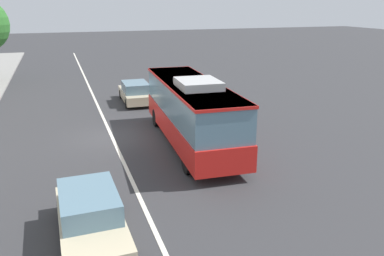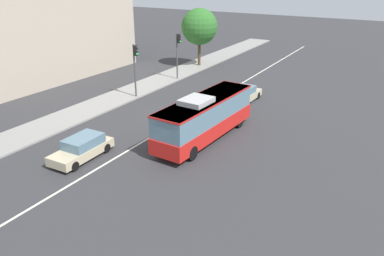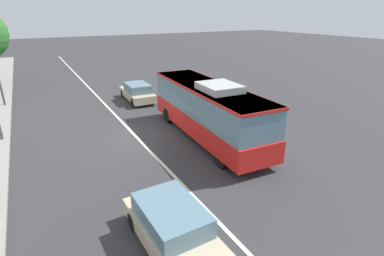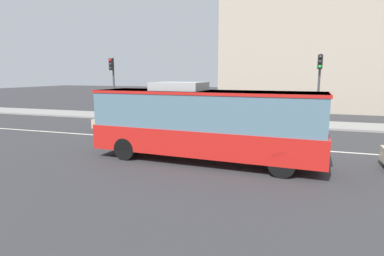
# 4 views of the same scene
# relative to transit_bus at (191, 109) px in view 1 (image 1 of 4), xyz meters

# --- Properties ---
(ground_plane) EXTENTS (160.00, 160.00, 0.00)m
(ground_plane) POSITION_rel_transit_bus_xyz_m (2.27, 3.62, -1.81)
(ground_plane) COLOR #333335
(lane_centre_line) EXTENTS (76.00, 0.16, 0.01)m
(lane_centre_line) POSITION_rel_transit_bus_xyz_m (2.27, 3.62, -1.80)
(lane_centre_line) COLOR silver
(lane_centre_line) RESTS_ON ground_plane
(transit_bus) EXTENTS (10.12, 3.04, 3.46)m
(transit_bus) POSITION_rel_transit_bus_xyz_m (0.00, 0.00, 0.00)
(transit_bus) COLOR red
(transit_bus) RESTS_ON ground_plane
(sedan_beige) EXTENTS (4.55, 1.93, 1.46)m
(sedan_beige) POSITION_rel_transit_bus_xyz_m (9.40, 0.96, -1.09)
(sedan_beige) COLOR #C6B793
(sedan_beige) RESTS_ON ground_plane
(sedan_beige_ahead) EXTENTS (4.54, 1.91, 1.46)m
(sedan_beige_ahead) POSITION_rel_transit_bus_xyz_m (-6.86, 5.49, -1.09)
(sedan_beige_ahead) COLOR #C6B793
(sedan_beige_ahead) RESTS_ON ground_plane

